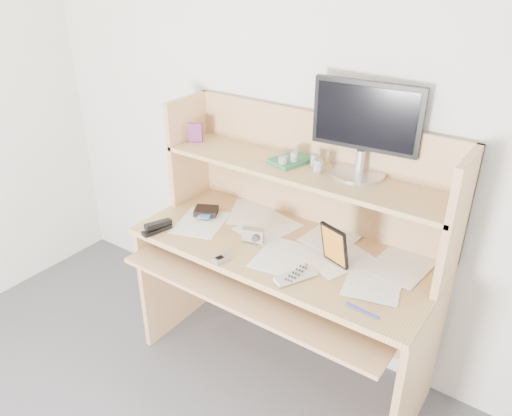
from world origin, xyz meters
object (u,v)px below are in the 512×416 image
Objects in this scene: desk at (292,248)px; monitor at (365,126)px; tv_remote at (296,276)px; game_case at (334,246)px; keyboard at (237,258)px.

monitor is (0.23, 0.17, 0.60)m from desk.
game_case reaches higher than tv_remote.
game_case is at bearing -89.26° from monitor.
keyboard is 0.83m from monitor.
game_case is (0.08, 0.18, 0.09)m from tv_remote.
tv_remote is 0.98× the size of game_case.
tv_remote is 0.40× the size of monitor.
monitor reaches higher than game_case.
keyboard is 0.49m from game_case.
tv_remote is at bearing -101.86° from monitor.
tv_remote is (0.37, -0.09, 0.10)m from keyboard.
monitor reaches higher than keyboard.
monitor is at bearing 113.39° from game_case.
desk reaches higher than tv_remote.
game_case is (0.45, 0.09, 0.18)m from keyboard.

